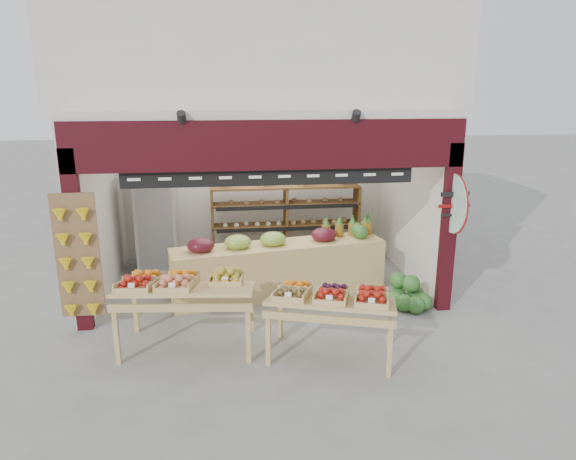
# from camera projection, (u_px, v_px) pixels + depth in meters

# --- Properties ---
(ground) EXTENTS (60.00, 60.00, 0.00)m
(ground) POSITION_uv_depth(u_px,v_px,m) (266.00, 292.00, 8.91)
(ground) COLOR slate
(ground) RESTS_ON ground
(shop_structure) EXTENTS (6.36, 5.12, 5.40)m
(shop_structure) POSITION_uv_depth(u_px,v_px,m) (256.00, 60.00, 9.42)
(shop_structure) COLOR beige
(shop_structure) RESTS_ON ground
(banana_board) EXTENTS (0.60, 0.15, 1.80)m
(banana_board) POSITION_uv_depth(u_px,v_px,m) (78.00, 259.00, 7.16)
(banana_board) COLOR brown
(banana_board) RESTS_ON ground
(gift_sign) EXTENTS (0.04, 0.93, 0.92)m
(gift_sign) POSITION_uv_depth(u_px,v_px,m) (454.00, 204.00, 7.70)
(gift_sign) COLOR #C0F2D7
(gift_sign) RESTS_ON ground
(back_shelving) EXTENTS (2.96, 0.49, 1.83)m
(back_shelving) POSITION_uv_depth(u_px,v_px,m) (286.00, 209.00, 10.23)
(back_shelving) COLOR brown
(back_shelving) RESTS_ON ground
(refrigerator) EXTENTS (0.76, 0.76, 1.94)m
(refrigerator) POSITION_uv_depth(u_px,v_px,m) (157.00, 221.00, 9.82)
(refrigerator) COLOR silver
(refrigerator) RESTS_ON ground
(cardboard_stack) EXTENTS (1.02, 0.74, 0.65)m
(cardboard_stack) POSITION_uv_depth(u_px,v_px,m) (198.00, 277.00, 8.97)
(cardboard_stack) COLOR beige
(cardboard_stack) RESTS_ON ground
(mid_counter) EXTENTS (3.67, 1.31, 1.12)m
(mid_counter) POSITION_uv_depth(u_px,v_px,m) (279.00, 267.00, 8.69)
(mid_counter) COLOR tan
(mid_counter) RESTS_ON ground
(display_table_left) EXTENTS (1.89, 1.19, 1.12)m
(display_table_left) POSITION_uv_depth(u_px,v_px,m) (178.00, 285.00, 6.83)
(display_table_left) COLOR tan
(display_table_left) RESTS_ON ground
(display_table_right) EXTENTS (1.82, 1.36, 1.03)m
(display_table_right) POSITION_uv_depth(u_px,v_px,m) (332.00, 298.00, 6.59)
(display_table_right) COLOR tan
(display_table_right) RESTS_ON ground
(watermelon_pile) EXTENTS (0.70, 0.72, 0.54)m
(watermelon_pile) POSITION_uv_depth(u_px,v_px,m) (408.00, 295.00, 8.25)
(watermelon_pile) COLOR #1E4B19
(watermelon_pile) RESTS_ON ground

